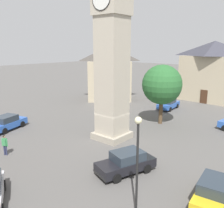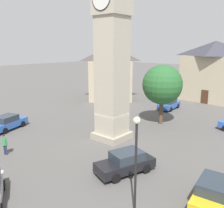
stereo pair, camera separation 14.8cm
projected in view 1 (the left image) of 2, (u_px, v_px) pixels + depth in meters
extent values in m
plane|color=#565451|center=(112.00, 138.00, 23.23)|extent=(200.00, 200.00, 0.00)
cube|color=#A59C89|center=(112.00, 135.00, 23.16)|extent=(2.92, 2.92, 0.60)
cube|color=#B7AD99|center=(112.00, 77.00, 21.90)|extent=(2.34, 2.34, 10.48)
cube|color=#B7AD99|center=(112.00, 0.00, 20.41)|extent=(2.62, 2.62, 2.57)
cylinder|color=white|center=(122.00, 2.00, 21.40)|extent=(1.96, 0.04, 1.96)
torus|color=black|center=(122.00, 2.00, 21.41)|extent=(2.02, 0.06, 2.02)
cube|color=#2D5BB7|center=(8.00, 124.00, 25.54)|extent=(2.86, 4.42, 0.64)
cube|color=#28333D|center=(6.00, 119.00, 25.27)|extent=(2.12, 2.47, 0.64)
cylinder|color=black|center=(11.00, 122.00, 27.01)|extent=(0.40, 0.68, 0.64)
cylinder|color=black|center=(22.00, 124.00, 26.41)|extent=(0.40, 0.68, 0.64)
cylinder|color=black|center=(4.00, 131.00, 24.20)|extent=(0.40, 0.68, 0.64)
cube|color=black|center=(22.00, 121.00, 27.41)|extent=(1.62, 0.62, 0.16)
cylinder|color=black|center=(4.00, 185.00, 14.70)|extent=(0.67, 0.50, 0.64)
cube|color=gold|center=(215.00, 194.00, 13.39)|extent=(2.16, 4.27, 0.64)
cube|color=#28333D|center=(215.00, 185.00, 13.12)|extent=(1.79, 2.27, 0.64)
cylinder|color=black|center=(205.00, 184.00, 14.88)|extent=(0.29, 0.66, 0.64)
cylinder|color=black|center=(194.00, 205.00, 12.89)|extent=(0.29, 0.66, 0.64)
cube|color=black|center=(222.00, 181.00, 15.07)|extent=(1.67, 0.31, 0.16)
cube|color=#2D5BB7|center=(168.00, 105.00, 34.07)|extent=(1.96, 4.20, 0.64)
cube|color=#28333D|center=(168.00, 101.00, 33.81)|extent=(1.69, 2.20, 0.64)
cylinder|color=black|center=(167.00, 104.00, 35.56)|extent=(0.26, 0.65, 0.64)
cylinder|color=black|center=(177.00, 106.00, 34.63)|extent=(0.26, 0.65, 0.64)
cylinder|color=black|center=(159.00, 108.00, 33.64)|extent=(0.26, 0.65, 0.64)
cylinder|color=black|center=(170.00, 109.00, 32.71)|extent=(0.26, 0.65, 0.64)
cube|color=black|center=(174.00, 104.00, 35.70)|extent=(1.67, 0.23, 0.16)
cube|color=black|center=(221.00, 124.00, 26.14)|extent=(0.38, 1.66, 0.16)
cube|color=black|center=(126.00, 165.00, 16.73)|extent=(2.93, 4.43, 0.64)
cube|color=#28333D|center=(128.00, 156.00, 16.66)|extent=(2.15, 2.49, 0.64)
cylinder|color=black|center=(117.00, 178.00, 15.51)|extent=(0.41, 0.68, 0.64)
cylinder|color=black|center=(104.00, 168.00, 16.84)|extent=(0.41, 0.68, 0.64)
cylinder|color=black|center=(147.00, 169.00, 16.73)|extent=(0.41, 0.68, 0.64)
cylinder|color=black|center=(133.00, 160.00, 18.07)|extent=(0.41, 0.68, 0.64)
cube|color=black|center=(100.00, 175.00, 15.77)|extent=(1.62, 0.65, 0.16)
cylinder|color=#2D3351|center=(4.00, 150.00, 19.54)|extent=(0.13, 0.13, 0.82)
cylinder|color=#2D3351|center=(6.00, 150.00, 19.48)|extent=(0.13, 0.13, 0.82)
cube|color=#3F9959|center=(5.00, 142.00, 19.35)|extent=(0.42, 0.34, 0.60)
cylinder|color=#3F9959|center=(2.00, 142.00, 19.43)|extent=(0.09, 0.09, 0.60)
cylinder|color=#3F9959|center=(7.00, 143.00, 19.29)|extent=(0.09, 0.09, 0.60)
sphere|color=tan|center=(4.00, 137.00, 19.24)|extent=(0.22, 0.22, 0.22)
sphere|color=black|center=(4.00, 136.00, 19.23)|extent=(0.20, 0.20, 0.20)
cylinder|color=brown|center=(161.00, 111.00, 27.39)|extent=(0.44, 0.44, 2.93)
sphere|color=#28602D|center=(162.00, 85.00, 26.71)|extent=(4.39, 4.39, 4.39)
cube|color=tan|center=(109.00, 80.00, 39.95)|extent=(8.58, 8.46, 6.31)
pyramid|color=#47423D|center=(109.00, 53.00, 38.96)|extent=(9.01, 8.89, 2.39)
cube|color=#422819|center=(110.00, 96.00, 37.83)|extent=(0.87, 0.79, 2.10)
cube|color=tan|center=(212.00, 79.00, 38.58)|extent=(9.42, 5.59, 7.15)
pyramid|color=#383842|center=(215.00, 48.00, 37.51)|extent=(9.89, 5.87, 2.28)
cube|color=#422819|center=(204.00, 97.00, 37.36)|extent=(1.10, 0.14, 2.10)
cylinder|color=black|center=(137.00, 171.00, 12.14)|extent=(0.12, 0.12, 4.91)
sphere|color=beige|center=(138.00, 120.00, 11.53)|extent=(0.36, 0.36, 0.36)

